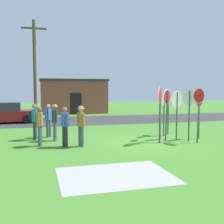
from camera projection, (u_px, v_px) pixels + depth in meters
The scene contains 21 objects.
ground_plane at pixel (145, 142), 12.54m from camera, with size 80.00×80.00×0.00m, color #47842D.
street_asphalt at pixel (99, 120), 21.84m from camera, with size 60.00×6.40×0.01m, color #38383A.
concrete_path at pixel (115, 175), 7.73m from camera, with size 3.20×2.40×0.01m, color #ADAAA3.
building_background at pixel (73, 96), 28.57m from camera, with size 6.79×4.11×3.49m.
utility_pole at pixel (35, 69), 20.04m from camera, with size 1.80×0.24×7.48m.
parked_car_on_street at pixel (7, 114), 19.85m from camera, with size 4.37×2.15×1.51m.
stop_sign_far_back at pixel (177, 105), 13.39m from camera, with size 0.80×0.42×2.39m.
stop_sign_rear_left at pixel (189, 106), 12.71m from camera, with size 0.74×0.16×2.43m.
stop_sign_rear_right at pixel (199, 106), 12.39m from camera, with size 0.19×0.68×2.49m.
stop_sign_leaning_right at pixel (160, 108), 13.27m from camera, with size 0.31×0.54×2.32m.
stop_sign_center_cluster at pixel (167, 106), 12.68m from camera, with size 0.57×0.46×2.45m.
stop_sign_low_front at pixel (160, 104), 12.29m from camera, with size 0.48×0.66×2.59m.
stop_sign_tallest at pixel (164, 107), 14.17m from camera, with size 0.43×0.48×2.25m.
stop_sign_nearest at pixel (199, 104), 13.38m from camera, with size 0.76×0.51×2.48m.
stop_sign_leaning_left at pixel (168, 109), 14.56m from camera, with size 0.13×0.62×2.11m.
person_with_sunhat at pixel (55, 120), 12.89m from camera, with size 0.31×0.56×1.74m.
person_on_left at pixel (34, 119), 13.16m from camera, with size 0.41×0.56×1.74m.
person_in_teal at pixel (48, 119), 13.89m from camera, with size 0.38×0.49×1.69m.
person_in_blue at pixel (65, 125), 11.53m from camera, with size 0.32×0.54×1.69m.
person_holding_notes at pixel (40, 124), 11.67m from camera, with size 0.29×0.56×1.69m.
person_in_dark_shirt at pixel (81, 124), 11.57m from camera, with size 0.32×0.55×1.74m.
Camera 1 is at (-4.75, -11.54, 2.43)m, focal length 43.68 mm.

